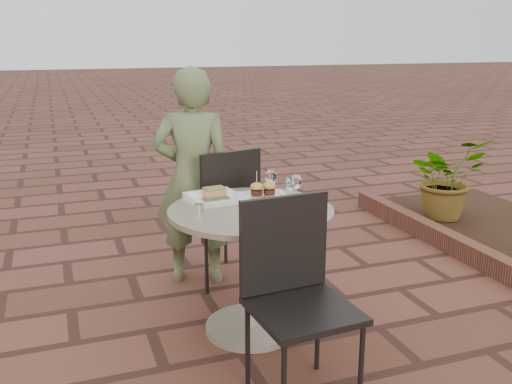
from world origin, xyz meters
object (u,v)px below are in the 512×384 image
object	(u,v)px
plate_sliders	(263,196)
plate_tuna	(280,215)
cafe_table	(251,251)
chair_far	(223,205)
plate_salmon	(214,197)
chair_near	(294,282)
diner	(193,178)

from	to	relation	value
plate_sliders	plate_tuna	xyz separation A→B (m)	(-0.02, -0.30, -0.02)
cafe_table	chair_far	world-z (taller)	chair_far
plate_salmon	plate_tuna	bearing A→B (deg)	-61.63
chair_near	plate_sliders	xyz separation A→B (m)	(0.10, 0.69, 0.21)
cafe_table	plate_tuna	world-z (taller)	plate_tuna
chair_near	plate_salmon	bearing A→B (deg)	95.77
cafe_table	chair_far	xyz separation A→B (m)	(0.05, 0.70, 0.07)
cafe_table	chair_near	size ratio (longest dim) A/B	0.97
diner	chair_far	bearing A→B (deg)	167.66
plate_sliders	plate_salmon	bearing A→B (deg)	152.85
plate_salmon	plate_sliders	size ratio (longest dim) A/B	1.02
plate_salmon	chair_near	bearing A→B (deg)	-80.06
cafe_table	diner	distance (m)	0.85
chair_far	diner	bearing A→B (deg)	-45.58
chair_near	diner	size ratio (longest dim) A/B	0.64
chair_far	plate_tuna	world-z (taller)	chair_far
cafe_table	diner	xyz separation A→B (m)	(-0.13, 0.81, 0.24)
chair_near	plate_tuna	world-z (taller)	chair_near
chair_far	plate_salmon	xyz separation A→B (m)	(-0.19, -0.49, 0.20)
diner	plate_salmon	bearing A→B (deg)	106.58
chair_near	chair_far	bearing A→B (deg)	83.64
diner	plate_tuna	size ratio (longest dim) A/B	4.31
plate_sliders	chair_far	bearing A→B (deg)	95.12
diner	plate_tuna	world-z (taller)	diner
cafe_table	plate_tuna	distance (m)	0.35
cafe_table	chair_far	distance (m)	0.71
cafe_table	plate_sliders	world-z (taller)	plate_sliders
cafe_table	plate_tuna	size ratio (longest dim) A/B	2.66
diner	plate_sliders	world-z (taller)	diner
chair_near	plate_tuna	xyz separation A→B (m)	(0.09, 0.39, 0.20)
plate_salmon	plate_tuna	xyz separation A→B (m)	(0.23, -0.43, -0.00)
chair_far	plate_sliders	distance (m)	0.65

